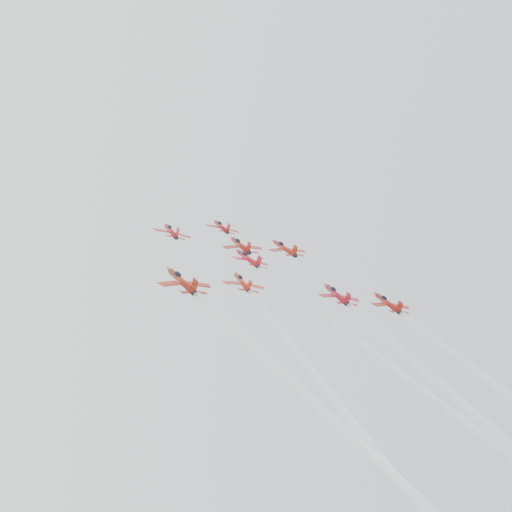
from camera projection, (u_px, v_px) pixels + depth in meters
name	position (u px, v px, depth m)	size (l,w,h in m)	color
jet_lead	(221.00, 226.00, 174.92)	(9.81, 12.46, 8.26)	#9B0E0F
jet_row2_left	(171.00, 231.00, 155.47)	(9.87, 12.53, 8.30)	#B0101A
jet_row2_center	(240.00, 245.00, 159.59)	(10.48, 13.32, 8.82)	maroon
jet_row2_right	(285.00, 248.00, 168.97)	(10.63, 13.50, 8.95)	#A92010
jet_center	(354.00, 348.00, 108.39)	(9.66, 89.80, 56.37)	#B2101C
jet_rear_farleft	(311.00, 436.00, 75.55)	(10.63, 98.84, 62.04)	maroon
jet_rear_left	(354.00, 388.00, 92.13)	(8.85, 82.24, 51.63)	#AC2110
jet_rear_right	(492.00, 410.00, 97.36)	(9.71, 90.28, 56.67)	maroon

